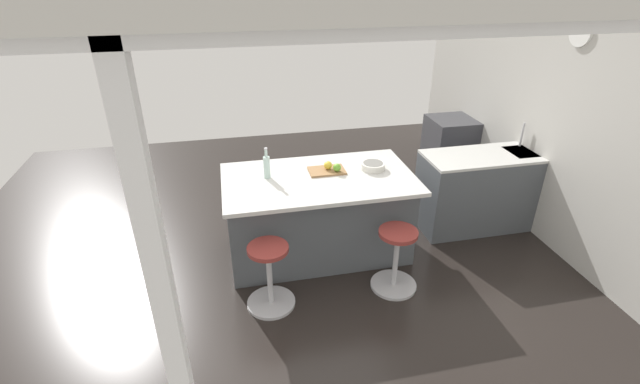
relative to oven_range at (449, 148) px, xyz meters
name	(u,v)px	position (x,y,z in m)	size (l,w,h in m)	color
ground_plane	(305,259)	(2.37, 1.57, -0.43)	(7.62, 7.62, 0.00)	black
interior_partition_left	(564,115)	(-0.35, 1.57, 0.96)	(0.15, 5.86, 2.78)	beige
sink_cabinet	(501,188)	(0.00, 1.30, 0.02)	(1.91, 0.60, 1.17)	#4C5156
oven_range	(449,148)	(0.00, 0.00, 0.00)	(0.60, 0.61, 0.86)	#38383D
kitchen_island	(318,215)	(2.21, 1.46, 0.03)	(1.88, 1.08, 0.91)	#4C5156
stool_by_window	(396,261)	(1.62, 2.18, -0.13)	(0.44, 0.44, 0.63)	#B7B7BC
stool_middle	(270,278)	(2.80, 2.18, -0.13)	(0.44, 0.44, 0.63)	#B7B7BC
cutting_board	(327,171)	(2.10, 1.40, 0.49)	(0.36, 0.24, 0.02)	olive
apple_green	(337,168)	(2.01, 1.45, 0.54)	(0.08, 0.08, 0.08)	#609E2D
apple_yellow	(328,165)	(2.09, 1.38, 0.54)	(0.08, 0.08, 0.08)	gold
water_bottle	(267,166)	(2.70, 1.41, 0.60)	(0.06, 0.06, 0.31)	silver
fruit_bowl	(373,166)	(1.63, 1.44, 0.52)	(0.24, 0.24, 0.07)	silver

